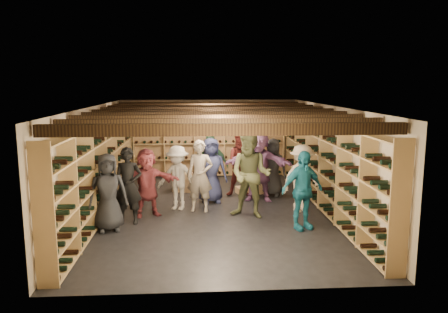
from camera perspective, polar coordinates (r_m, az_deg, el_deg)
ground at (r=10.22m, az=-1.19°, el=-7.04°), size 8.00×8.00×0.00m
walls at (r=9.94m, az=-1.21°, el=-0.40°), size 5.52×8.02×2.40m
ceiling at (r=9.81m, az=-1.24°, el=6.52°), size 5.50×8.00×0.01m
ceiling_joists at (r=9.82m, az=-1.23°, el=5.70°), size 5.40×7.12×0.18m
wine_rack_left at (r=10.19m, az=-15.81°, el=-1.24°), size 0.32×7.50×2.15m
wine_rack_right at (r=10.40m, az=13.09°, el=-0.91°), size 0.32×7.50×2.15m
wine_rack_back at (r=13.75m, az=-1.92°, el=1.86°), size 4.70×0.30×2.15m
crate_stack_left at (r=11.98m, az=-5.42°, el=-3.33°), size 0.57×0.45×0.51m
crate_stack_right at (r=11.76m, az=4.53°, el=-3.99°), size 0.58×0.46×0.34m
crate_loose at (r=11.78m, az=2.87°, el=-4.37°), size 0.57×0.45×0.17m
person_0 at (r=8.98m, az=-14.93°, el=-4.55°), size 0.86×0.67×1.57m
person_1 at (r=9.33m, az=-12.41°, el=-3.75°), size 0.62×0.43×1.62m
person_2 at (r=9.51m, az=3.49°, el=-2.42°), size 1.14×1.03×1.90m
person_3 at (r=10.11m, az=10.12°, el=-2.83°), size 1.15×0.91×1.55m
person_4 at (r=8.91m, az=10.18°, el=-4.36°), size 1.02×0.70×1.60m
person_5 at (r=9.77m, az=-10.02°, el=-3.37°), size 1.48×0.83×1.52m
person_6 at (r=10.72m, az=-1.70°, el=-1.82°), size 0.87×0.65×1.61m
person_7 at (r=9.99m, az=-3.17°, el=-2.56°), size 0.65×0.47×1.65m
person_8 at (r=11.29m, az=2.40°, el=-0.97°), size 0.89×0.72×1.72m
person_9 at (r=10.19m, az=-6.10°, el=-2.79°), size 1.10×0.86×1.50m
person_10 at (r=11.25m, az=-1.84°, el=-1.17°), size 1.04×0.64×1.65m
person_11 at (r=10.93m, az=4.55°, el=-1.13°), size 1.74×0.84×1.80m
person_12 at (r=11.47m, az=6.35°, el=-1.38°), size 0.86×0.71×1.51m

